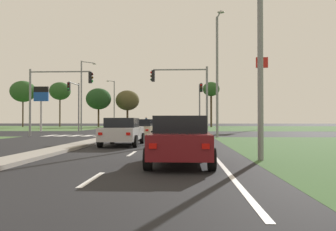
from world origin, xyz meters
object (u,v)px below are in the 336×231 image
car_grey_fifth (172,126)px  car_silver_near (123,131)px  treeline_fourth (127,100)px  treeline_near (23,91)px  fastfood_pole_sign (262,77)px  treeline_third (99,99)px  pedestrian_at_median (146,122)px  street_lamp_fourth (114,101)px  traffic_signal_near_right (186,88)px  car_red_third (134,124)px  car_black_second (141,123)px  treeline_second (60,91)px  street_lamp_near (260,25)px  street_lamp_third (83,92)px  traffic_signal_near_left (53,89)px  street_lamp_second (217,70)px  fuel_price_totem (41,99)px  traffic_signal_far_left (75,98)px  treeline_fifth (211,90)px  traffic_signal_far_right (200,99)px  car_beige_sixth (141,129)px  car_maroon_fourth (180,140)px

car_grey_fifth → car_silver_near: bearing=-7.5°
car_grey_fifth → treeline_fourth: 36.36m
car_grey_fifth → treeline_near: treeline_near is taller
fastfood_pole_sign → treeline_third: size_ratio=1.40×
pedestrian_at_median → treeline_third: 22.64m
fastfood_pole_sign → treeline_near: bearing=161.6°
street_lamp_fourth → traffic_signal_near_right: bearing=-69.2°
car_red_third → treeline_fourth: 16.46m
car_black_second → treeline_second: bearing=-25.9°
car_black_second → street_lamp_fourth: 9.93m
car_grey_fifth → treeline_second: size_ratio=0.47×
car_red_third → street_lamp_near: size_ratio=0.49×
street_lamp_third → car_silver_near: bearing=-68.4°
car_grey_fifth → pedestrian_at_median: bearing=-162.0°
traffic_signal_near_left → street_lamp_second: (13.95, -1.07, 1.38)m
treeline_fourth → street_lamp_third: bearing=-94.7°
fuel_price_totem → treeline_second: (-8.46, 28.38, 3.44)m
car_black_second → fuel_price_totem: (-9.75, -19.53, 3.24)m
traffic_signal_far_left → fastfood_pole_sign: fastfood_pole_sign is taller
car_red_third → treeline_fifth: size_ratio=0.47×
street_lamp_third → treeline_fifth: 29.06m
car_grey_fifth → street_lamp_near: 23.38m
traffic_signal_far_left → treeline_third: 26.95m
car_grey_fifth → fastfood_pole_sign: bearing=141.5°
car_silver_near → treeline_fourth: bearing=99.5°
treeline_second → street_lamp_third: bearing=-62.7°
car_black_second → car_silver_near: bearing=96.1°
treeline_near → treeline_fifth: bearing=0.1°
traffic_signal_far_right → street_lamp_second: (0.78, -12.89, 1.48)m
car_black_second → treeline_fourth: treeline_fourth is taller
car_silver_near → traffic_signal_near_right: 10.82m
car_beige_sixth → street_lamp_second: (5.96, 1.79, 4.68)m
pedestrian_at_median → fastfood_pole_sign: bearing=-21.8°
car_grey_fifth → fuel_price_totem: fuel_price_totem is taller
traffic_signal_far_left → street_lamp_third: size_ratio=0.64×
traffic_signal_near_left → street_lamp_second: street_lamp_second is taller
street_lamp_second → street_lamp_third: size_ratio=1.03×
car_silver_near → car_maroon_fourth: 8.44m
traffic_signal_near_right → street_lamp_second: 3.04m
car_black_second → traffic_signal_near_left: size_ratio=0.76×
fuel_price_totem → car_beige_sixth: bearing=-46.0°
street_lamp_near → treeline_third: size_ratio=1.08×
traffic_signal_far_left → street_lamp_fourth: street_lamp_fourth is taller
car_black_second → fastfood_pole_sign: size_ratio=0.40×
traffic_signal_near_right → street_lamp_fourth: size_ratio=0.64×
car_grey_fifth → car_beige_sixth: (-2.00, -9.64, -0.05)m
traffic_signal_near_right → treeline_fifth: (5.19, 38.41, 3.39)m
treeline_second → treeline_fifth: 31.51m
car_grey_fifth → traffic_signal_near_right: (1.46, -6.77, 3.27)m
car_black_second → street_lamp_third: (-6.07, -14.72, 4.51)m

